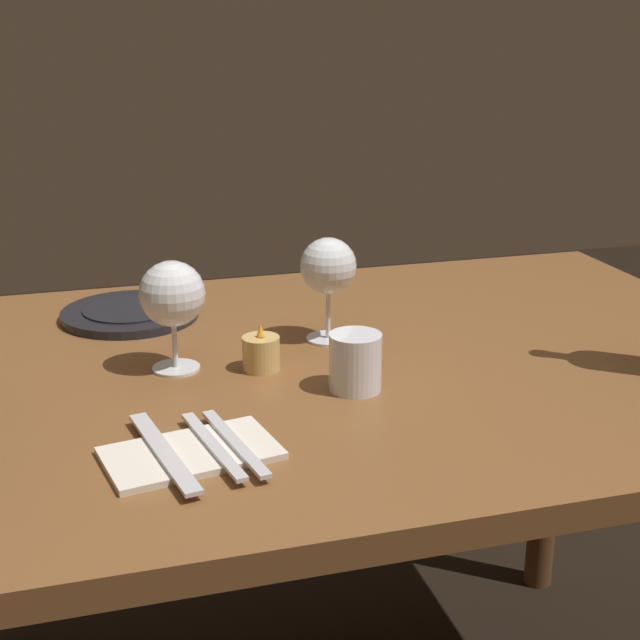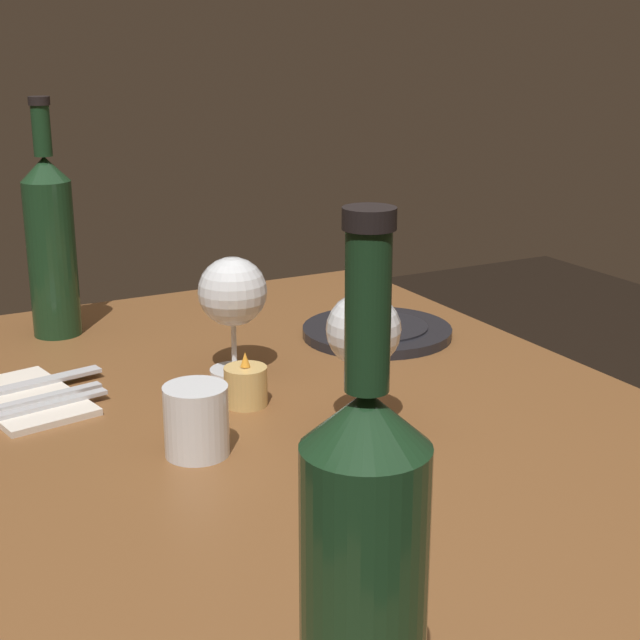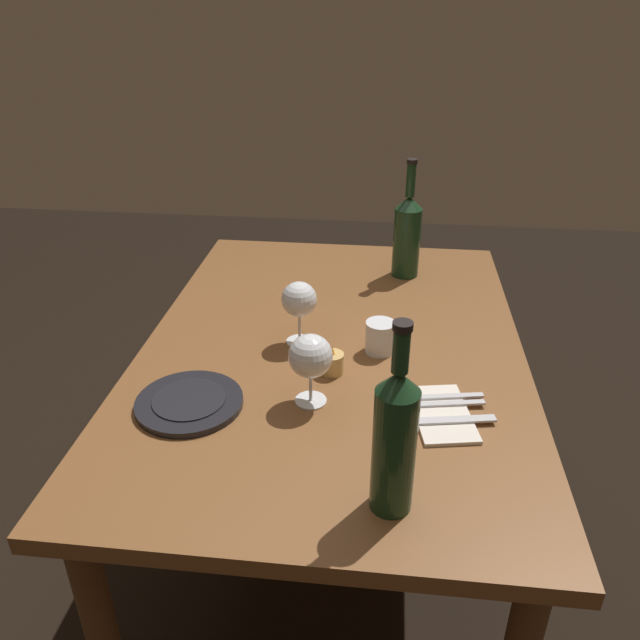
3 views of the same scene
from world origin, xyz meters
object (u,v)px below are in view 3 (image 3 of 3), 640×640
(wine_glass_right, at_px, (310,357))
(wine_bottle_second, at_px, (395,439))
(fork_inner, at_px, (441,404))
(fork_outer, at_px, (440,397))
(folded_napkin, at_px, (442,414))
(wine_glass_left, at_px, (299,300))
(table_knife, at_px, (443,420))
(dinner_plate, at_px, (189,402))
(water_tumbler, at_px, (380,339))
(votive_candle, at_px, (332,364))
(wine_bottle, at_px, (407,234))

(wine_glass_right, relative_size, wine_bottle_second, 0.45)
(fork_inner, height_order, fork_outer, same)
(wine_glass_right, xyz_separation_m, folded_napkin, (0.02, 0.27, -0.10))
(wine_glass_left, xyz_separation_m, table_knife, (0.29, 0.32, -0.10))
(dinner_plate, xyz_separation_m, fork_inner, (-0.05, 0.51, 0.00))
(dinner_plate, distance_m, fork_inner, 0.51)
(fork_inner, relative_size, table_knife, 0.85)
(wine_glass_right, relative_size, fork_inner, 0.86)
(fork_outer, bearing_deg, folded_napkin, 0.00)
(water_tumbler, height_order, votive_candle, water_tumbler)
(fork_outer, bearing_deg, votive_candle, -109.45)
(wine_glass_left, distance_m, fork_inner, 0.41)
(wine_glass_left, height_order, fork_outer, wine_glass_left)
(wine_bottle_second, relative_size, fork_inner, 1.92)
(wine_glass_left, height_order, water_tumbler, wine_glass_left)
(wine_bottle_second, height_order, votive_candle, wine_bottle_second)
(wine_bottle, xyz_separation_m, table_knife, (0.72, 0.07, -0.12))
(wine_glass_left, relative_size, dinner_plate, 0.72)
(fork_outer, bearing_deg, wine_bottle_second, -18.00)
(fork_inner, xyz_separation_m, fork_outer, (-0.03, 0.00, 0.00))
(folded_napkin, xyz_separation_m, fork_outer, (-0.05, 0.00, 0.01))
(wine_glass_right, distance_m, dinner_plate, 0.27)
(wine_bottle, height_order, votive_candle, wine_bottle)
(wine_bottle_second, xyz_separation_m, water_tumbler, (-0.49, -0.03, -0.10))
(fork_outer, bearing_deg, wine_glass_right, -83.30)
(wine_glass_left, height_order, fork_inner, wine_glass_left)
(fork_inner, bearing_deg, wine_bottle_second, -19.48)
(table_knife, bearing_deg, folded_napkin, -180.00)
(fork_outer, xyz_separation_m, table_knife, (0.08, 0.00, 0.00))
(wine_bottle, distance_m, table_knife, 0.73)
(water_tumbler, bearing_deg, wine_bottle_second, 3.71)
(fork_inner, bearing_deg, folded_napkin, 0.00)
(water_tumbler, distance_m, folded_napkin, 0.27)
(water_tumbler, bearing_deg, table_knife, 26.28)
(dinner_plate, height_order, fork_inner, dinner_plate)
(wine_glass_right, bearing_deg, dinner_plate, -80.29)
(wine_glass_left, xyz_separation_m, fork_inner, (0.23, 0.32, -0.10))
(wine_bottle, height_order, water_tumbler, wine_bottle)
(wine_bottle, distance_m, folded_napkin, 0.70)
(wine_bottle_second, height_order, water_tumbler, wine_bottle_second)
(folded_napkin, distance_m, fork_inner, 0.03)
(folded_napkin, relative_size, fork_inner, 1.15)
(votive_candle, bearing_deg, water_tumbler, 135.34)
(wine_bottle_second, distance_m, table_knife, 0.28)
(dinner_plate, bearing_deg, folded_napkin, 92.60)
(wine_glass_left, relative_size, wine_bottle, 0.46)
(wine_glass_right, xyz_separation_m, water_tumbler, (-0.22, 0.14, -0.07))
(dinner_plate, bearing_deg, wine_glass_left, 146.11)
(wine_glass_left, relative_size, fork_outer, 0.88)
(votive_candle, relative_size, table_knife, 0.32)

